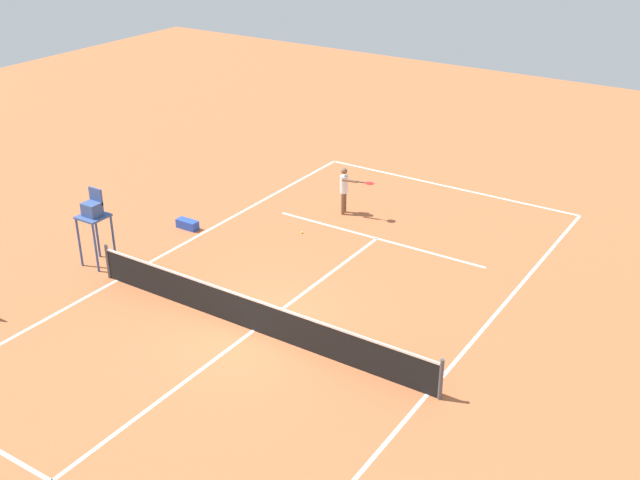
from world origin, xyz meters
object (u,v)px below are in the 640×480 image
(tennis_ball, at_px, (302,232))
(umpire_chair, at_px, (93,215))
(player_serving, at_px, (345,187))
(equipment_bag, at_px, (187,224))

(tennis_ball, distance_m, umpire_chair, 6.64)
(umpire_chair, bearing_deg, tennis_ball, -127.65)
(tennis_ball, height_order, umpire_chair, umpire_chair)
(player_serving, distance_m, umpire_chair, 8.45)
(player_serving, xyz_separation_m, umpire_chair, (4.29, 7.26, 0.62))
(player_serving, distance_m, equipment_bag, 5.47)
(player_serving, relative_size, equipment_bag, 2.19)
(player_serving, bearing_deg, tennis_ball, -21.86)
(player_serving, height_order, equipment_bag, player_serving)
(umpire_chair, distance_m, equipment_bag, 3.71)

